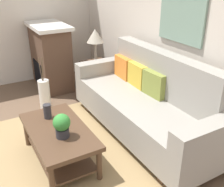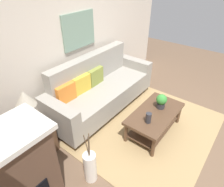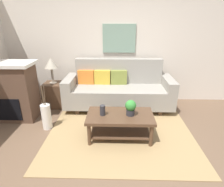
{
  "view_description": "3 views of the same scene",
  "coord_description": "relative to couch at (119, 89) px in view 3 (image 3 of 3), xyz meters",
  "views": [
    {
      "loc": [
        2.45,
        -0.29,
        2.02
      ],
      "look_at": [
        -0.14,
        1.18,
        0.63
      ],
      "focal_mm": 43.1,
      "sensor_mm": 36.0,
      "label": 1
    },
    {
      "loc": [
        -2.45,
        -0.56,
        2.49
      ],
      "look_at": [
        -0.24,
        1.17,
        0.62
      ],
      "focal_mm": 31.26,
      "sensor_mm": 36.0,
      "label": 2
    },
    {
      "loc": [
        -0.07,
        -2.28,
        1.88
      ],
      "look_at": [
        -0.16,
        1.01,
        0.57
      ],
      "focal_mm": 29.57,
      "sensor_mm": 36.0,
      "label": 3
    }
  ],
  "objects": [
    {
      "name": "throw_pillow_olive",
      "position": [
        -0.0,
        0.12,
        0.25
      ],
      "size": [
        0.37,
        0.14,
        0.32
      ],
      "primitive_type": "cube",
      "rotation": [
        0.0,
        0.0,
        0.05
      ],
      "color": "olive",
      "rests_on": "couch"
    },
    {
      "name": "table_lamp",
      "position": [
        -1.48,
        0.02,
        0.56
      ],
      "size": [
        0.28,
        0.28,
        0.57
      ],
      "color": "gray",
      "rests_on": "side_table"
    },
    {
      "name": "floor_vase_branch_a",
      "position": [
        -1.31,
        -0.95,
        0.23
      ],
      "size": [
        0.03,
        0.02,
        0.36
      ],
      "primitive_type": "cylinder",
      "rotation": [
        -0.02,
        0.05,
        0.0
      ],
      "color": "brown",
      "rests_on": "floor_vase"
    },
    {
      "name": "wall_back",
      "position": [
        0.03,
        0.54,
        0.92
      ],
      "size": [
        5.4,
        0.1,
        2.7
      ],
      "primitive_type": "cube",
      "color": "beige",
      "rests_on": "ground_plane"
    },
    {
      "name": "fireplace",
      "position": [
        -2.12,
        -0.56,
        0.15
      ],
      "size": [
        1.02,
        0.58,
        1.16
      ],
      "color": "brown",
      "rests_on": "ground_plane"
    },
    {
      "name": "ground_plane",
      "position": [
        0.03,
        -1.62,
        -0.43
      ],
      "size": [
        9.4,
        9.4,
        0.0
      ],
      "primitive_type": "plane",
      "color": "brown"
    },
    {
      "name": "couch",
      "position": [
        0.0,
        0.0,
        0.0
      ],
      "size": [
        2.36,
        0.84,
        1.08
      ],
      "color": "gray",
      "rests_on": "ground_plane"
    },
    {
      "name": "floor_vase",
      "position": [
        -1.33,
        -0.95,
        -0.19
      ],
      "size": [
        0.17,
        0.17,
        0.48
      ],
      "primitive_type": "cylinder",
      "color": "white",
      "rests_on": "ground_plane"
    },
    {
      "name": "floor_vase_branch_b",
      "position": [
        -1.34,
        -0.93,
        0.23
      ],
      "size": [
        0.05,
        0.04,
        0.36
      ],
      "primitive_type": "cylinder",
      "rotation": [
        -0.07,
        -0.09,
        0.0
      ],
      "color": "brown",
      "rests_on": "floor_vase"
    },
    {
      "name": "throw_pillow_orange",
      "position": [
        -0.74,
        0.12,
        0.25
      ],
      "size": [
        0.36,
        0.14,
        0.32
      ],
      "primitive_type": "cube",
      "rotation": [
        0.0,
        0.0,
        -0.04
      ],
      "color": "orange",
      "rests_on": "couch"
    },
    {
      "name": "tabletop_vase",
      "position": [
        -0.27,
        -1.21,
        0.08
      ],
      "size": [
        0.09,
        0.09,
        0.17
      ],
      "primitive_type": "cylinder",
      "color": "#2D2D33",
      "rests_on": "coffee_table"
    },
    {
      "name": "side_table",
      "position": [
        -1.48,
        0.02,
        -0.15
      ],
      "size": [
        0.44,
        0.44,
        0.56
      ],
      "primitive_type": "cube",
      "color": "#513826",
      "rests_on": "ground_plane"
    },
    {
      "name": "potted_plant_tabletop",
      "position": [
        0.19,
        -1.19,
        0.14
      ],
      "size": [
        0.18,
        0.18,
        0.26
      ],
      "color": "#2D2D33",
      "rests_on": "coffee_table"
    },
    {
      "name": "area_rug",
      "position": [
        0.03,
        -1.12,
        -0.43
      ],
      "size": [
        2.52,
        2.03,
        0.01
      ],
      "primitive_type": "cube",
      "color": "#A38456",
      "rests_on": "ground_plane"
    },
    {
      "name": "throw_pillow_mustard",
      "position": [
        -0.37,
        0.12,
        0.25
      ],
      "size": [
        0.37,
        0.14,
        0.32
      ],
      "primitive_type": "cube",
      "rotation": [
        0.0,
        0.0,
        -0.05
      ],
      "color": "gold",
      "rests_on": "couch"
    },
    {
      "name": "floor_vase_branch_c",
      "position": [
        -1.34,
        -0.97,
        0.23
      ],
      "size": [
        0.02,
        0.03,
        0.36
      ],
      "primitive_type": "cylinder",
      "rotation": [
        0.05,
        -0.01,
        0.0
      ],
      "color": "brown",
      "rests_on": "floor_vase"
    },
    {
      "name": "coffee_table",
      "position": [
        0.02,
        -1.19,
        -0.12
      ],
      "size": [
        1.1,
        0.6,
        0.43
      ],
      "color": "#513826",
      "rests_on": "ground_plane"
    },
    {
      "name": "framed_painting",
      "position": [
        -0.0,
        0.47,
        1.07
      ],
      "size": [
        0.75,
        0.03,
        0.63
      ],
      "primitive_type": "cube",
      "color": "gray"
    }
  ]
}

